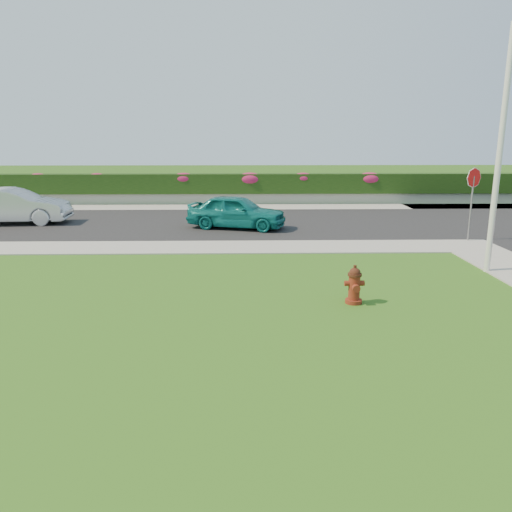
{
  "coord_description": "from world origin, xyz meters",
  "views": [
    {
      "loc": [
        -0.82,
        -7.87,
        3.75
      ],
      "look_at": [
        -0.56,
        3.99,
        0.9
      ],
      "focal_mm": 35.0,
      "sensor_mm": 36.0,
      "label": 1
    }
  ],
  "objects_px": {
    "sedan_teal": "(237,212)",
    "utility_pole": "(500,153)",
    "stop_sign": "(473,187)",
    "sedan_silver": "(13,206)",
    "fire_hydrant": "(354,285)"
  },
  "relations": [
    {
      "from": "sedan_teal",
      "to": "utility_pole",
      "type": "height_order",
      "value": "utility_pole"
    },
    {
      "from": "utility_pole",
      "to": "stop_sign",
      "type": "relative_size",
      "value": 2.46
    },
    {
      "from": "utility_pole",
      "to": "stop_sign",
      "type": "bearing_deg",
      "value": 72.81
    },
    {
      "from": "sedan_silver",
      "to": "utility_pole",
      "type": "relative_size",
      "value": 0.71
    },
    {
      "from": "sedan_teal",
      "to": "fire_hydrant",
      "type": "bearing_deg",
      "value": -147.14
    },
    {
      "from": "sedan_teal",
      "to": "stop_sign",
      "type": "xyz_separation_m",
      "value": [
        8.52,
        -2.7,
        1.27
      ]
    },
    {
      "from": "sedan_silver",
      "to": "utility_pole",
      "type": "height_order",
      "value": "utility_pole"
    },
    {
      "from": "sedan_silver",
      "to": "fire_hydrant",
      "type": "bearing_deg",
      "value": -135.05
    },
    {
      "from": "sedan_teal",
      "to": "utility_pole",
      "type": "distance_m",
      "value": 10.3
    },
    {
      "from": "sedan_teal",
      "to": "sedan_silver",
      "type": "bearing_deg",
      "value": 98.75
    },
    {
      "from": "sedan_silver",
      "to": "stop_sign",
      "type": "bearing_deg",
      "value": -106.55
    },
    {
      "from": "fire_hydrant",
      "to": "utility_pole",
      "type": "bearing_deg",
      "value": 29.68
    },
    {
      "from": "sedan_teal",
      "to": "utility_pole",
      "type": "bearing_deg",
      "value": -117.34
    },
    {
      "from": "fire_hydrant",
      "to": "sedan_silver",
      "type": "relative_size",
      "value": 0.19
    },
    {
      "from": "utility_pole",
      "to": "sedan_silver",
      "type": "bearing_deg",
      "value": 154.24
    }
  ]
}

